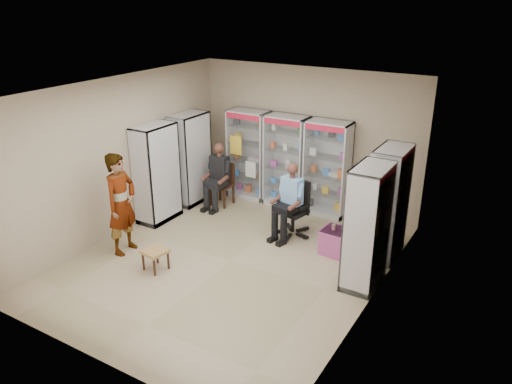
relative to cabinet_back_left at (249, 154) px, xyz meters
The scene contains 18 objects.
floor 3.18m from the cabinet_back_left, 64.54° to the right, with size 6.00×6.00×0.00m, color tan.
room_shell 3.18m from the cabinet_back_left, 64.54° to the right, with size 5.02×6.02×3.01m.
cabinet_back_left is the anchor object (origin of this frame).
cabinet_back_mid 0.95m from the cabinet_back_left, ahead, with size 0.90×0.50×2.00m, color #B3B5BB.
cabinet_back_right 1.90m from the cabinet_back_left, ahead, with size 0.90×0.50×2.00m, color #ABACB2.
cabinet_right_far 3.71m from the cabinet_back_left, 17.75° to the right, with size 0.50×0.90×2.00m, color #ACADB3.
cabinet_right_near 4.18m from the cabinet_back_left, 32.28° to the right, with size 0.50×0.90×2.00m, color silver.
cabinet_left_far 1.32m from the cabinet_back_left, 135.00° to the right, with size 0.50×0.90×2.00m, color silver.
cabinet_left_near 2.23m from the cabinet_back_left, 114.61° to the right, with size 0.50×0.90×2.00m, color silver.
wooden_chair 0.94m from the cabinet_back_left, 108.90° to the right, with size 0.42×0.42×0.94m, color black.
seated_customer 0.88m from the cabinet_back_left, 107.77° to the right, with size 0.44×0.60×1.34m, color black, non-canonical shape.
office_chair 2.21m from the cabinet_back_left, 35.34° to the right, with size 0.59×0.59×1.09m, color black.
seated_shopkeeper 2.21m from the cabinet_back_left, 36.41° to the right, with size 0.45×0.63×1.38m, color #78C2ED, non-canonical shape.
pink_trunk 3.26m from the cabinet_back_left, 28.89° to the right, with size 0.48×0.46×0.46m, color #B84990.
tea_glass 3.15m from the cabinet_back_left, 29.43° to the right, with size 0.07×0.07×0.10m, color #502206.
woven_stool_a 3.69m from the cabinet_back_left, 27.23° to the right, with size 0.35×0.35×0.35m, color olive.
woven_stool_b 3.73m from the cabinet_back_left, 84.25° to the right, with size 0.37×0.37×0.37m, color #A47945.
standing_man 3.44m from the cabinet_back_left, 99.20° to the right, with size 0.68×0.44×1.86m, color gray.
Camera 1 is at (4.31, -6.38, 4.41)m, focal length 35.00 mm.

